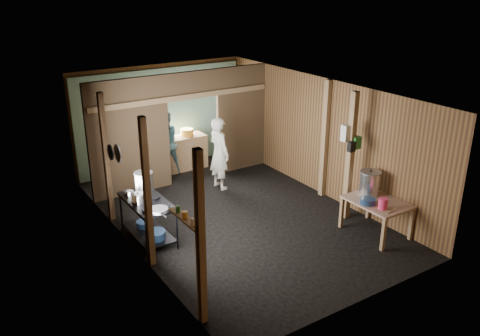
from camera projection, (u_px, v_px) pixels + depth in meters
floor at (235, 215)px, 10.29m from camera, size 4.50×7.00×0.00m
ceiling at (234, 90)px, 9.35m from camera, size 4.50×7.00×0.00m
wall_back at (160, 116)px, 12.56m from camera, size 4.50×0.00×2.60m
wall_front at (366, 225)px, 7.08m from camera, size 4.50×0.00×2.60m
wall_left at (125, 179)px, 8.68m from camera, size 0.00×7.00×2.60m
wall_right at (321, 137)px, 10.96m from camera, size 0.00×7.00×2.60m
partition_left at (129, 138)px, 10.87m from camera, size 1.85×0.10×2.60m
partition_right at (241, 119)px, 12.34m from camera, size 1.35×0.10×2.60m
partition_header at (192, 84)px, 11.31m from camera, size 1.30×0.10×0.60m
turquoise_panel at (161, 119)px, 12.53m from camera, size 4.40×0.06×2.50m
back_counter at (182, 153)px, 12.60m from camera, size 1.20×0.50×0.85m
wall_clock at (170, 92)px, 12.39m from camera, size 0.20×0.03×0.20m
post_left_a at (200, 240)px, 6.68m from camera, size 0.10×0.12×2.60m
post_left_b at (147, 194)px, 8.09m from camera, size 0.10×0.12×2.60m
post_left_c at (106, 158)px, 9.66m from camera, size 0.10×0.12×2.60m
post_right at (325, 140)px, 10.77m from camera, size 0.10×0.12×2.60m
post_free at (350, 157)px, 9.74m from camera, size 0.12×0.12×2.60m
cross_beam at (183, 97)px, 11.23m from camera, size 4.40×0.12×0.12m
pan_lid_big at (118, 153)px, 8.89m from camera, size 0.03×0.34×0.34m
pan_lid_small at (111, 152)px, 9.24m from camera, size 0.03×0.30×0.30m
wall_shelf at (185, 219)px, 7.05m from camera, size 0.14×0.80×0.03m
jar_white at (193, 221)px, 6.83m from camera, size 0.07×0.07×0.10m
jar_yellow at (185, 215)px, 7.03m from camera, size 0.08×0.08×0.10m
jar_green at (178, 209)px, 7.20m from camera, size 0.06×0.06×0.10m
bag_white at (347, 133)px, 9.60m from camera, size 0.22×0.15×0.32m
bag_green at (356, 143)px, 9.62m from camera, size 0.16×0.12×0.24m
bag_black at (351, 147)px, 9.55m from camera, size 0.14×0.10×0.20m
gas_range at (148, 220)px, 9.21m from camera, size 0.69×1.34×0.79m
prep_table at (376, 217)px, 9.44m from camera, size 0.83×1.14×0.67m
stove_pot_large at (144, 181)px, 9.49m from camera, size 0.47×0.47×0.36m
stove_pot_med at (138, 199)px, 8.94m from camera, size 0.29×0.29×0.20m
stove_saucepan at (130, 193)px, 9.26m from camera, size 0.14×0.14×0.09m
frying_pan at (159, 210)px, 8.64m from camera, size 0.38×0.58×0.08m
blue_tub_front at (156, 235)px, 9.03m from camera, size 0.36×0.36×0.15m
blue_tub_back at (144, 224)px, 9.46m from camera, size 0.29×0.29×0.12m
stock_pot at (370, 183)px, 9.55m from camera, size 0.53×0.53×0.48m
wash_basin at (368, 201)px, 9.19m from camera, size 0.36×0.36×0.11m
pink_bucket at (383, 204)px, 8.98m from camera, size 0.21×0.21×0.20m
knife at (392, 211)px, 8.92m from camera, size 0.30×0.08×0.01m
yellow_tub at (187, 132)px, 12.49m from camera, size 0.32×0.32×0.18m
cook at (219, 153)px, 11.33m from camera, size 0.45×0.64×1.67m
worker_back at (165, 143)px, 12.15m from camera, size 0.81×0.65×1.61m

